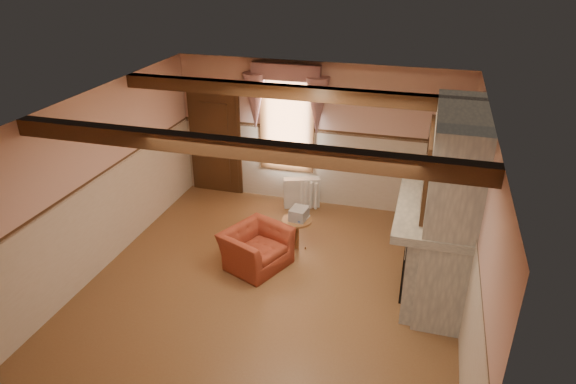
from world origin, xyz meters
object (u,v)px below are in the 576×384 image
(bowl, at_px, (437,198))
(side_table, at_px, (297,234))
(mantel_clock, at_px, (438,182))
(oil_lamp, at_px, (438,183))
(armchair, at_px, (256,248))
(radiator, at_px, (302,193))

(bowl, bearing_deg, side_table, 167.71)
(mantel_clock, bearing_deg, oil_lamp, -90.00)
(bowl, bearing_deg, armchair, -175.32)
(radiator, height_order, oil_lamp, oil_lamp)
(armchair, relative_size, side_table, 1.78)
(armchair, distance_m, side_table, 0.84)
(radiator, height_order, bowl, bowl)
(side_table, height_order, radiator, radiator)
(bowl, xyz_separation_m, oil_lamp, (0.00, 0.31, 0.09))
(radiator, xyz_separation_m, oil_lamp, (2.47, -1.67, 1.26))
(bowl, bearing_deg, oil_lamp, 90.00)
(mantel_clock, height_order, oil_lamp, oil_lamp)
(armchair, xyz_separation_m, mantel_clock, (2.65, 0.67, 1.20))
(oil_lamp, bearing_deg, side_table, 175.86)
(armchair, relative_size, mantel_clock, 4.08)
(radiator, bearing_deg, oil_lamp, -54.30)
(mantel_clock, bearing_deg, side_table, 179.54)
(armchair, relative_size, oil_lamp, 3.49)
(radiator, distance_m, bowl, 3.37)
(armchair, relative_size, radiator, 1.40)
(mantel_clock, xyz_separation_m, oil_lamp, (0.00, -0.14, 0.04))
(armchair, distance_m, mantel_clock, 2.98)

